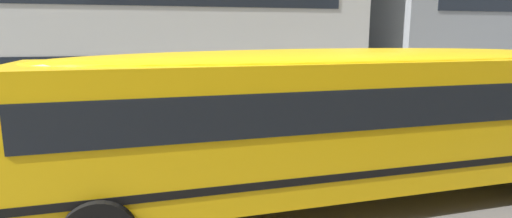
{
  "coord_description": "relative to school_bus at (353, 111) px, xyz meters",
  "views": [
    {
      "loc": [
        -6.17,
        -8.82,
        3.36
      ],
      "look_at": [
        -4.14,
        -0.84,
        1.82
      ],
      "focal_mm": 28.01,
      "sensor_mm": 36.0,
      "label": 1
    }
  ],
  "objects": [
    {
      "name": "ground_plane",
      "position": [
        2.33,
        1.67,
        -1.84
      ],
      "size": [
        400.0,
        400.0,
        0.0
      ],
      "primitive_type": "plane",
      "color": "#54514F"
    },
    {
      "name": "school_bus",
      "position": [
        0.0,
        0.0,
        0.0
      ],
      "size": [
        13.91,
        3.31,
        3.09
      ],
      "rotation": [
        0.0,
        0.0,
        0.03
      ],
      "color": "yellow",
      "rests_on": "ground_plane"
    },
    {
      "name": "lane_centreline",
      "position": [
        2.33,
        1.67,
        -1.83
      ],
      "size": [
        110.0,
        0.16,
        0.01
      ],
      "primitive_type": "cube",
      "color": "silver",
      "rests_on": "ground_plane"
    },
    {
      "name": "sidewalk_far",
      "position": [
        2.33,
        9.48,
        -1.83
      ],
      "size": [
        120.0,
        3.0,
        0.01
      ],
      "primitive_type": "cube",
      "color": "gray",
      "rests_on": "ground_plane"
    }
  ]
}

